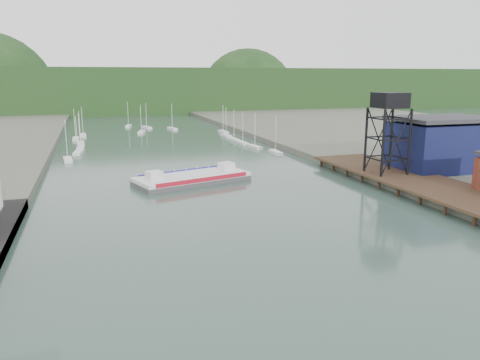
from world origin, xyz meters
TOP-DOWN VIEW (x-y plane):
  - east_pier at (37.00, 45.00)m, footprint 14.00×70.00m
  - lift_tower at (35.00, 58.00)m, footprint 6.50×6.50m
  - blue_shed at (50.00, 60.00)m, footprint 20.50×14.50m
  - marina_sailboats at (0.08, 138.46)m, footprint 57.71×92.65m
  - distant_hills at (-3.98, 301.35)m, footprint 500.00×120.00m
  - chain_ferry at (-2.28, 70.11)m, footprint 24.67×15.43m

SIDE VIEW (x-z plane):
  - marina_sailboats at x=0.08m, z-range -0.10..0.80m
  - chain_ferry at x=-2.28m, z-range -0.71..2.61m
  - east_pier at x=37.00m, z-range 0.67..3.12m
  - blue_shed at x=50.00m, z-range 1.41..12.71m
  - distant_hills at x=-3.98m, z-range -29.62..50.38m
  - lift_tower at x=35.00m, z-range 7.65..23.65m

